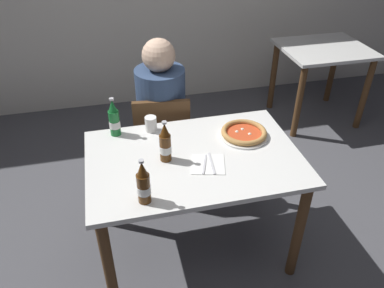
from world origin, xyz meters
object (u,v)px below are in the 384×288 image
at_px(diner_seated, 162,123).
at_px(beer_bottle_left, 143,184).
at_px(paper_cup, 151,124).
at_px(chair_behind_table, 163,139).
at_px(beer_bottle_center, 114,120).
at_px(napkin_with_cutlery, 208,164).
at_px(beer_bottle_right, 165,144).
at_px(dining_table_background, 322,63).
at_px(dining_table_main, 194,172).
at_px(pizza_margherita_near, 244,133).

distance_m(diner_seated, beer_bottle_left, 1.02).
distance_m(beer_bottle_left, paper_cup, 0.63).
relative_size(chair_behind_table, paper_cup, 8.95).
xyz_separation_m(beer_bottle_center, napkin_with_cutlery, (0.47, -0.42, -0.10)).
relative_size(beer_bottle_right, napkin_with_cutlery, 1.13).
distance_m(dining_table_background, beer_bottle_left, 2.56).
distance_m(dining_table_main, beer_bottle_center, 0.57).
height_order(dining_table_main, beer_bottle_left, beer_bottle_left).
bearing_deg(beer_bottle_left, chair_behind_table, 75.73).
relative_size(dining_table_background, pizza_margherita_near, 2.69).
relative_size(beer_bottle_left, beer_bottle_right, 1.00).
height_order(chair_behind_table, beer_bottle_center, beer_bottle_center).
relative_size(beer_bottle_left, paper_cup, 2.60).
height_order(beer_bottle_left, napkin_with_cutlery, beer_bottle_left).
bearing_deg(diner_seated, chair_behind_table, -100.60).
distance_m(dining_table_main, napkin_with_cutlery, 0.16).
bearing_deg(pizza_margherita_near, dining_table_main, -159.08).
height_order(beer_bottle_center, napkin_with_cutlery, beer_bottle_center).
height_order(chair_behind_table, napkin_with_cutlery, chair_behind_table).
bearing_deg(beer_bottle_right, pizza_margherita_near, 13.89).
distance_m(diner_seated, dining_table_background, 1.82).
bearing_deg(napkin_with_cutlery, diner_seated, 100.09).
xyz_separation_m(dining_table_main, beer_bottle_right, (-0.16, 0.01, 0.22)).
bearing_deg(beer_bottle_right, paper_cup, 96.48).
height_order(diner_seated, dining_table_background, diner_seated).
xyz_separation_m(dining_table_main, beer_bottle_left, (-0.32, -0.30, 0.22)).
bearing_deg(dining_table_background, chair_behind_table, -155.31).
bearing_deg(paper_cup, chair_behind_table, 69.25).
height_order(diner_seated, beer_bottle_left, diner_seated).
xyz_separation_m(chair_behind_table, beer_bottle_center, (-0.32, -0.28, 0.37)).
distance_m(beer_bottle_center, napkin_with_cutlery, 0.64).
bearing_deg(napkin_with_cutlery, dining_table_background, 43.84).
height_order(diner_seated, beer_bottle_right, diner_seated).
distance_m(chair_behind_table, diner_seated, 0.11).
height_order(pizza_margherita_near, beer_bottle_center, beer_bottle_center).
distance_m(dining_table_background, pizza_margherita_near, 1.78).
height_order(chair_behind_table, dining_table_background, chair_behind_table).
bearing_deg(chair_behind_table, beer_bottle_center, 48.22).
relative_size(diner_seated, napkin_with_cutlery, 5.51).
distance_m(beer_bottle_left, beer_bottle_center, 0.64).
bearing_deg(chair_behind_table, dining_table_background, -147.70).
bearing_deg(paper_cup, beer_bottle_center, 177.64).
relative_size(napkin_with_cutlery, paper_cup, 2.31).
bearing_deg(dining_table_main, paper_cup, 121.18).
xyz_separation_m(beer_bottle_right, paper_cup, (-0.04, 0.32, -0.06)).
bearing_deg(napkin_with_cutlery, paper_cup, 121.29).
bearing_deg(beer_bottle_left, diner_seated, 75.92).
xyz_separation_m(dining_table_background, beer_bottle_left, (-1.91, -1.68, 0.26)).
distance_m(dining_table_background, napkin_with_cutlery, 2.13).
bearing_deg(beer_bottle_center, beer_bottle_right, -52.21).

